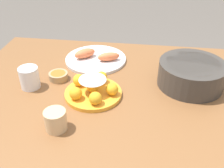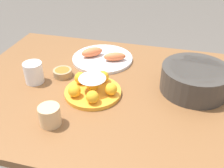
{
  "view_description": "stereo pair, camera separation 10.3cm",
  "coord_description": "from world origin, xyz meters",
  "px_view_note": "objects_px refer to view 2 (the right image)",
  "views": [
    {
      "loc": [
        0.05,
        -0.89,
        1.33
      ],
      "look_at": [
        -0.07,
        -0.03,
        0.76
      ],
      "focal_mm": 42.0,
      "sensor_mm": 36.0,
      "label": 1
    },
    {
      "loc": [
        0.15,
        -0.87,
        1.33
      ],
      "look_at": [
        -0.07,
        -0.03,
        0.76
      ],
      "focal_mm": 42.0,
      "sensor_mm": 36.0,
      "label": 2
    }
  ],
  "objects_px": {
    "sauce_bowl": "(63,73)",
    "cup_near": "(50,116)",
    "cake_plate": "(93,88)",
    "dining_table": "(130,108)",
    "seafood_platter": "(102,57)",
    "cup_far": "(34,73)",
    "serving_bowl": "(195,78)"
  },
  "relations": [
    {
      "from": "sauce_bowl",
      "to": "cup_near",
      "type": "bearing_deg",
      "value": -73.77
    },
    {
      "from": "cake_plate",
      "to": "cup_near",
      "type": "relative_size",
      "value": 3.06
    },
    {
      "from": "dining_table",
      "to": "seafood_platter",
      "type": "xyz_separation_m",
      "value": [
        -0.19,
        0.23,
        0.1
      ]
    },
    {
      "from": "sauce_bowl",
      "to": "cake_plate",
      "type": "bearing_deg",
      "value": -29.69
    },
    {
      "from": "sauce_bowl",
      "to": "cup_far",
      "type": "xyz_separation_m",
      "value": [
        -0.1,
        -0.07,
        0.03
      ]
    },
    {
      "from": "cake_plate",
      "to": "cup_near",
      "type": "distance_m",
      "value": 0.22
    },
    {
      "from": "cup_far",
      "to": "serving_bowl",
      "type": "bearing_deg",
      "value": 9.3
    },
    {
      "from": "cake_plate",
      "to": "sauce_bowl",
      "type": "bearing_deg",
      "value": 150.31
    },
    {
      "from": "dining_table",
      "to": "cake_plate",
      "type": "height_order",
      "value": "cake_plate"
    },
    {
      "from": "cake_plate",
      "to": "serving_bowl",
      "type": "distance_m",
      "value": 0.41
    },
    {
      "from": "dining_table",
      "to": "cup_far",
      "type": "distance_m",
      "value": 0.43
    },
    {
      "from": "serving_bowl",
      "to": "cup_near",
      "type": "bearing_deg",
      "value": -144.6
    },
    {
      "from": "cake_plate",
      "to": "serving_bowl",
      "type": "bearing_deg",
      "value": 18.75
    },
    {
      "from": "dining_table",
      "to": "cup_far",
      "type": "xyz_separation_m",
      "value": [
        -0.41,
        -0.04,
        0.14
      ]
    },
    {
      "from": "cup_near",
      "to": "seafood_platter",
      "type": "bearing_deg",
      "value": 85.31
    },
    {
      "from": "cup_far",
      "to": "seafood_platter",
      "type": "bearing_deg",
      "value": 49.45
    },
    {
      "from": "cake_plate",
      "to": "seafood_platter",
      "type": "xyz_separation_m",
      "value": [
        -0.04,
        0.29,
        -0.01
      ]
    },
    {
      "from": "dining_table",
      "to": "cup_near",
      "type": "bearing_deg",
      "value": -130.74
    },
    {
      "from": "sauce_bowl",
      "to": "seafood_platter",
      "type": "relative_size",
      "value": 0.28
    },
    {
      "from": "cake_plate",
      "to": "seafood_platter",
      "type": "bearing_deg",
      "value": 98.87
    },
    {
      "from": "cup_near",
      "to": "serving_bowl",
      "type": "bearing_deg",
      "value": 35.4
    },
    {
      "from": "serving_bowl",
      "to": "seafood_platter",
      "type": "relative_size",
      "value": 0.92
    },
    {
      "from": "dining_table",
      "to": "sauce_bowl",
      "type": "relative_size",
      "value": 17.23
    },
    {
      "from": "seafood_platter",
      "to": "serving_bowl",
      "type": "bearing_deg",
      "value": -19.67
    },
    {
      "from": "cake_plate",
      "to": "cup_near",
      "type": "height_order",
      "value": "cake_plate"
    },
    {
      "from": "seafood_platter",
      "to": "cup_near",
      "type": "bearing_deg",
      "value": -94.69
    },
    {
      "from": "cake_plate",
      "to": "serving_bowl",
      "type": "height_order",
      "value": "serving_bowl"
    },
    {
      "from": "sauce_bowl",
      "to": "cup_near",
      "type": "xyz_separation_m",
      "value": [
        0.09,
        -0.3,
        0.02
      ]
    },
    {
      "from": "sauce_bowl",
      "to": "cup_near",
      "type": "distance_m",
      "value": 0.32
    },
    {
      "from": "cake_plate",
      "to": "serving_bowl",
      "type": "xyz_separation_m",
      "value": [
        0.39,
        0.13,
        0.03
      ]
    },
    {
      "from": "seafood_platter",
      "to": "cup_near",
      "type": "relative_size",
      "value": 3.99
    },
    {
      "from": "sauce_bowl",
      "to": "cup_near",
      "type": "relative_size",
      "value": 1.11
    }
  ]
}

